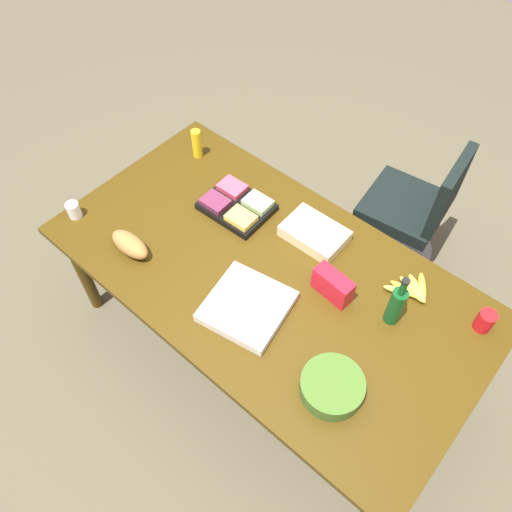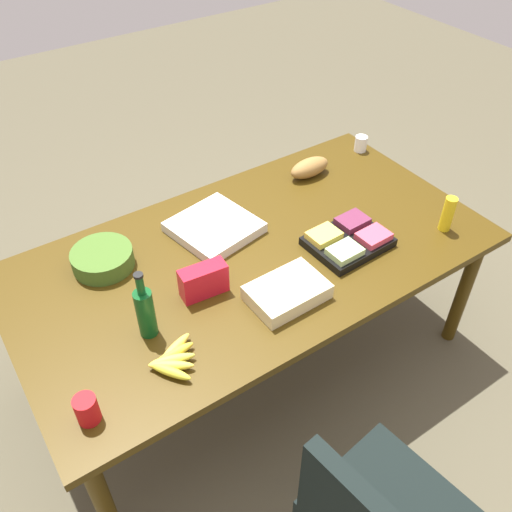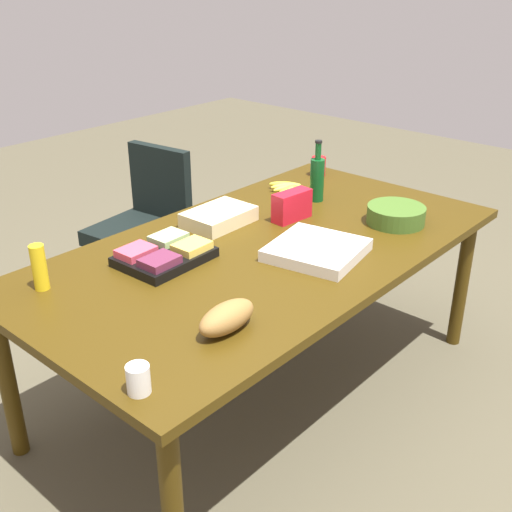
{
  "view_description": "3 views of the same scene",
  "coord_description": "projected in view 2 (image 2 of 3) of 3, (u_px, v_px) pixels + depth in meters",
  "views": [
    {
      "loc": [
        -0.92,
        1.14,
        2.84
      ],
      "look_at": [
        0.08,
        -0.01,
        0.82
      ],
      "focal_mm": 35.84,
      "sensor_mm": 36.0,
      "label": 1
    },
    {
      "loc": [
        -1.04,
        -1.58,
        2.43
      ],
      "look_at": [
        -0.03,
        -0.06,
        0.81
      ],
      "focal_mm": 38.36,
      "sensor_mm": 36.0,
      "label": 2
    },
    {
      "loc": [
        1.9,
        1.64,
        1.91
      ],
      "look_at": [
        0.14,
        0.07,
        0.79
      ],
      "focal_mm": 44.37,
      "sensor_mm": 36.0,
      "label": 3
    }
  ],
  "objects": [
    {
      "name": "ground_plane",
      "position": [
        254.0,
        356.0,
        3.03
      ],
      "size": [
        10.0,
        10.0,
        0.0
      ],
      "primitive_type": "plane",
      "color": "brown"
    },
    {
      "name": "conference_table",
      "position": [
        253.0,
        263.0,
        2.56
      ],
      "size": [
        2.2,
        1.18,
        0.77
      ],
      "color": "#402E0A",
      "rests_on": "ground"
    },
    {
      "name": "banana_bunch",
      "position": [
        172.0,
        360.0,
        2.02
      ],
      "size": [
        0.21,
        0.22,
        0.04
      ],
      "color": "yellow",
      "rests_on": "conference_table"
    },
    {
      "name": "fruit_platter",
      "position": [
        348.0,
        240.0,
        2.53
      ],
      "size": [
        0.37,
        0.29,
        0.07
      ],
      "color": "black",
      "rests_on": "conference_table"
    },
    {
      "name": "salad_bowl",
      "position": [
        103.0,
        259.0,
        2.42
      ],
      "size": [
        0.33,
        0.33,
        0.08
      ],
      "primitive_type": "cylinder",
      "rotation": [
        0.0,
        0.0,
        0.24
      ],
      "color": "#406422",
      "rests_on": "conference_table"
    },
    {
      "name": "bread_loaf",
      "position": [
        310.0,
        168.0,
        2.95
      ],
      "size": [
        0.24,
        0.11,
        0.1
      ],
      "primitive_type": "ellipsoid",
      "rotation": [
        0.0,
        0.0,
        0.01
      ],
      "color": "olive",
      "rests_on": "conference_table"
    },
    {
      "name": "red_solo_cup",
      "position": [
        87.0,
        409.0,
        1.83
      ],
      "size": [
        0.09,
        0.09,
        0.11
      ],
      "primitive_type": "cylinder",
      "rotation": [
        0.0,
        0.0,
        -0.13
      ],
      "color": "red",
      "rests_on": "conference_table"
    },
    {
      "name": "pizza_box",
      "position": [
        214.0,
        227.0,
        2.61
      ],
      "size": [
        0.42,
        0.42,
        0.05
      ],
      "primitive_type": "cube",
      "rotation": [
        0.0,
        0.0,
        0.19
      ],
      "color": "silver",
      "rests_on": "conference_table"
    },
    {
      "name": "wine_bottle",
      "position": [
        145.0,
        311.0,
        2.07
      ],
      "size": [
        0.08,
        0.08,
        0.32
      ],
      "color": "#0E491C",
      "rests_on": "conference_table"
    },
    {
      "name": "mustard_bottle",
      "position": [
        448.0,
        214.0,
        2.58
      ],
      "size": [
        0.07,
        0.07,
        0.18
      ],
      "primitive_type": "cylinder",
      "rotation": [
        0.0,
        0.0,
        -0.2
      ],
      "color": "yellow",
      "rests_on": "conference_table"
    },
    {
      "name": "sheet_cake",
      "position": [
        287.0,
        292.0,
        2.27
      ],
      "size": [
        0.32,
        0.23,
        0.07
      ],
      "primitive_type": "cube",
      "rotation": [
        0.0,
        0.0,
        0.02
      ],
      "color": "beige",
      "rests_on": "conference_table"
    },
    {
      "name": "paper_cup",
      "position": [
        361.0,
        144.0,
        3.15
      ],
      "size": [
        0.08,
        0.08,
        0.09
      ],
      "primitive_type": "cylinder",
      "rotation": [
        0.0,
        0.0,
        0.15
      ],
      "color": "white",
      "rests_on": "conference_table"
    },
    {
      "name": "chip_bag_red",
      "position": [
        204.0,
        281.0,
        2.27
      ],
      "size": [
        0.21,
        0.1,
        0.14
      ],
      "primitive_type": "cube",
      "rotation": [
        0.0,
        0.0,
        -0.09
      ],
      "color": "red",
      "rests_on": "conference_table"
    }
  ]
}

